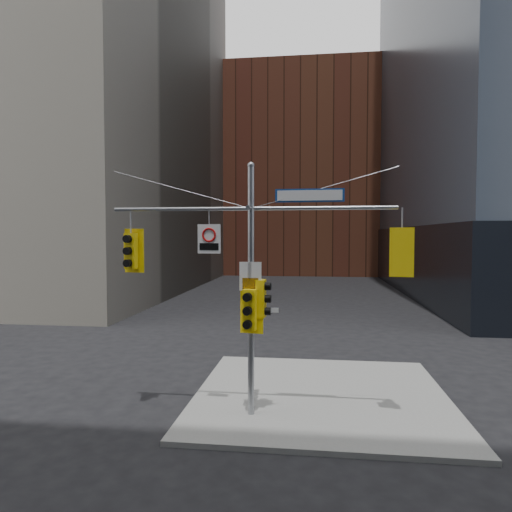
% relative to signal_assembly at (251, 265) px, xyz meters
% --- Properties ---
extents(ground, '(160.00, 160.00, 0.00)m').
position_rel_signal_assembly_xyz_m(ground, '(0.00, -1.99, -4.42)').
color(ground, black).
rests_on(ground, ground).
extents(sidewalk_corner, '(8.00, 8.00, 0.15)m').
position_rel_signal_assembly_xyz_m(sidewalk_corner, '(2.00, 2.01, -4.34)').
color(sidewalk_corner, gray).
rests_on(sidewalk_corner, ground).
extents(brick_midrise, '(26.00, 20.00, 28.00)m').
position_rel_signal_assembly_xyz_m(brick_midrise, '(0.00, 56.01, 9.58)').
color(brick_midrise, brown).
rests_on(brick_midrise, ground).
extents(signal_assembly, '(8.00, 0.80, 7.30)m').
position_rel_signal_assembly_xyz_m(signal_assembly, '(0.00, 0.00, 0.00)').
color(signal_assembly, gray).
rests_on(signal_assembly, ground).
extents(traffic_light_west_arm, '(0.62, 0.54, 1.30)m').
position_rel_signal_assembly_xyz_m(traffic_light_west_arm, '(-3.52, 0.01, 0.38)').
color(traffic_light_west_arm, yellow).
rests_on(traffic_light_west_arm, ground).
extents(traffic_light_east_arm, '(0.63, 0.55, 1.32)m').
position_rel_signal_assembly_xyz_m(traffic_light_east_arm, '(4.11, 0.00, 0.38)').
color(traffic_light_east_arm, yellow).
rests_on(traffic_light_east_arm, ground).
extents(traffic_light_pole_side, '(0.43, 0.36, 1.07)m').
position_rel_signal_assembly_xyz_m(traffic_light_pole_side, '(0.32, 0.00, -0.95)').
color(traffic_light_pole_side, yellow).
rests_on(traffic_light_pole_side, ground).
extents(traffic_light_pole_front, '(0.66, 0.58, 1.40)m').
position_rel_signal_assembly_xyz_m(traffic_light_pole_front, '(0.00, -0.27, -1.22)').
color(traffic_light_pole_front, yellow).
rests_on(traffic_light_pole_front, ground).
extents(street_sign_blade, '(1.90, 0.11, 0.37)m').
position_rel_signal_assembly_xyz_m(street_sign_blade, '(1.63, 0.00, 1.93)').
color(street_sign_blade, navy).
rests_on(street_sign_blade, ground).
extents(regulatory_sign_arm, '(0.66, 0.09, 0.83)m').
position_rel_signal_assembly_xyz_m(regulatory_sign_arm, '(-1.20, -0.02, 0.76)').
color(regulatory_sign_arm, silver).
rests_on(regulatory_sign_arm, ground).
extents(regulatory_sign_pole, '(0.62, 0.06, 0.80)m').
position_rel_signal_assembly_xyz_m(regulatory_sign_pole, '(0.00, -0.11, -0.33)').
color(regulatory_sign_pole, silver).
rests_on(regulatory_sign_pole, ground).
extents(street_blade_ew, '(0.66, 0.06, 0.13)m').
position_rel_signal_assembly_xyz_m(street_blade_ew, '(0.45, 0.01, -1.27)').
color(street_blade_ew, silver).
rests_on(street_blade_ew, ground).
extents(street_blade_ns, '(0.09, 0.76, 0.15)m').
position_rel_signal_assembly_xyz_m(street_blade_ns, '(0.00, 0.46, -1.60)').
color(street_blade_ns, '#145926').
rests_on(street_blade_ns, ground).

